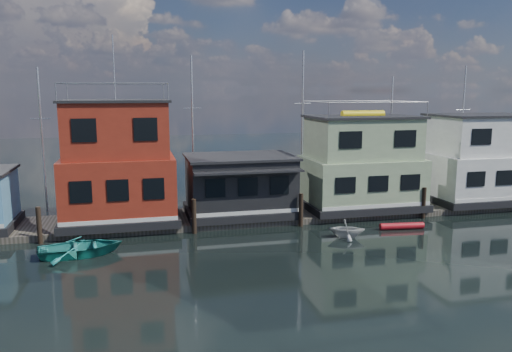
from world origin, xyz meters
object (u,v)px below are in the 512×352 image
object	(u,v)px
houseboat_green	(361,164)
dinghy_teal	(81,247)
houseboat_red	(118,165)
dinghy_white	(347,229)
red_kayak	(402,226)
houseboat_white	(480,160)
houseboat_dark	(240,185)

from	to	relation	value
houseboat_green	dinghy_teal	bearing A→B (deg)	-163.68
houseboat_green	houseboat_red	bearing A→B (deg)	-180.00
dinghy_white	dinghy_teal	bearing A→B (deg)	107.67
red_kayak	dinghy_white	world-z (taller)	dinghy_white
houseboat_red	houseboat_white	bearing A→B (deg)	0.00
houseboat_dark	red_kayak	size ratio (longest dim) A/B	2.55
houseboat_white	dinghy_white	bearing A→B (deg)	-156.64
houseboat_red	dinghy_teal	bearing A→B (deg)	-109.47
houseboat_dark	houseboat_white	distance (m)	19.03
houseboat_red	dinghy_white	size ratio (longest dim) A/B	5.42
dinghy_teal	dinghy_white	size ratio (longest dim) A/B	2.01
houseboat_white	red_kayak	size ratio (longest dim) A/B	2.90
houseboat_red	dinghy_white	distance (m)	15.03
houseboat_red	houseboat_white	size ratio (longest dim) A/B	1.41
dinghy_white	red_kayak	bearing A→B (deg)	-59.00
houseboat_red	dinghy_teal	distance (m)	6.93
red_kayak	dinghy_teal	distance (m)	19.59
houseboat_green	houseboat_white	world-z (taller)	houseboat_green
houseboat_green	dinghy_white	world-z (taller)	houseboat_green
houseboat_white	red_kayak	bearing A→B (deg)	-152.06
houseboat_white	houseboat_dark	bearing A→B (deg)	-179.94
houseboat_white	houseboat_green	bearing A→B (deg)	180.00
dinghy_white	houseboat_red	bearing A→B (deg)	85.17
houseboat_white	dinghy_white	xyz separation A→B (m)	(-13.62, -5.88, -2.96)
dinghy_teal	houseboat_red	bearing A→B (deg)	-27.37
dinghy_teal	dinghy_white	xyz separation A→B (m)	(15.34, -0.33, 0.12)
houseboat_red	red_kayak	distance (m)	18.72
houseboat_red	houseboat_dark	world-z (taller)	houseboat_red
houseboat_dark	dinghy_white	world-z (taller)	houseboat_dark
red_kayak	houseboat_red	bearing A→B (deg)	170.07
dinghy_teal	dinghy_white	bearing A→B (deg)	-99.14
houseboat_green	dinghy_teal	distance (m)	20.00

